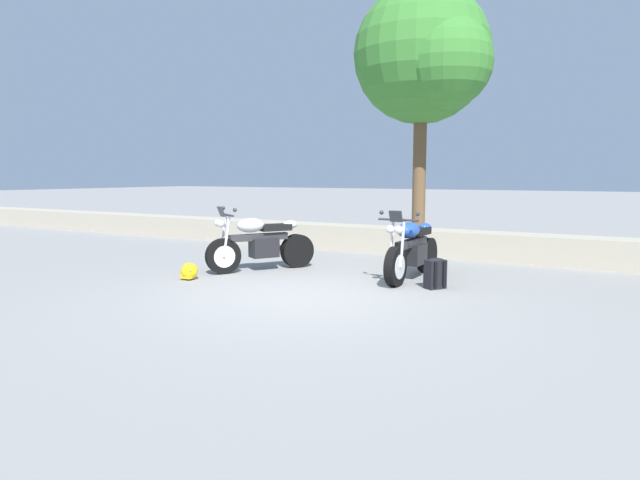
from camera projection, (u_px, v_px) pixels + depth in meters
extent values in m
plane|color=gray|center=(302.00, 295.00, 7.86)|extent=(120.00, 120.00, 0.00)
cube|color=#A89E89|center=(417.00, 241.00, 11.96)|extent=(36.00, 0.80, 0.55)
cylinder|color=black|center=(223.00, 256.00, 9.52)|extent=(0.44, 0.60, 0.62)
cylinder|color=black|center=(297.00, 251.00, 10.21)|extent=(0.48, 0.62, 0.62)
cylinder|color=silver|center=(223.00, 256.00, 9.52)|extent=(0.34, 0.41, 0.38)
cube|color=black|center=(264.00, 248.00, 9.87)|extent=(0.52, 0.58, 0.34)
cube|color=#2D2D30|center=(259.00, 237.00, 9.80)|extent=(0.69, 1.01, 0.12)
ellipsoid|color=#BCBCC1|center=(251.00, 225.00, 9.70)|extent=(0.56, 0.62, 0.26)
cube|color=black|center=(275.00, 227.00, 9.94)|extent=(0.51, 0.61, 0.12)
ellipsoid|color=#BCBCC1|center=(290.00, 224.00, 10.08)|extent=(0.33, 0.35, 0.16)
cylinder|color=#2D2D30|center=(227.00, 215.00, 9.47)|extent=(0.58, 0.37, 0.04)
sphere|color=silver|center=(220.00, 224.00, 9.36)|extent=(0.13, 0.13, 0.13)
sphere|color=silver|center=(218.00, 223.00, 9.48)|extent=(0.13, 0.13, 0.13)
cube|color=#26282D|center=(221.00, 212.00, 9.42)|extent=(0.22, 0.19, 0.18)
cylinder|color=silver|center=(282.00, 248.00, 10.22)|extent=(0.29, 0.38, 0.11)
cylinder|color=silver|center=(227.00, 236.00, 9.41)|extent=(0.12, 0.16, 0.73)
cylinder|color=silver|center=(223.00, 235.00, 9.57)|extent=(0.12, 0.16, 0.73)
sphere|color=#2D2D30|center=(235.00, 210.00, 9.22)|extent=(0.07, 0.07, 0.07)
sphere|color=#2D2D30|center=(223.00, 208.00, 9.74)|extent=(0.07, 0.07, 0.07)
cylinder|color=black|center=(395.00, 267.00, 8.43)|extent=(0.14, 0.62, 0.62)
cylinder|color=black|center=(427.00, 255.00, 9.67)|extent=(0.18, 0.62, 0.62)
cylinder|color=silver|center=(395.00, 267.00, 8.43)|extent=(0.16, 0.39, 0.38)
cube|color=black|center=(413.00, 254.00, 9.08)|extent=(0.32, 0.48, 0.34)
cube|color=#2D2D30|center=(411.00, 243.00, 8.97)|extent=(0.15, 1.10, 0.12)
ellipsoid|color=#2347A8|center=(408.00, 230.00, 8.82)|extent=(0.34, 0.52, 0.26)
cube|color=black|center=(419.00, 231.00, 9.23)|extent=(0.26, 0.56, 0.12)
ellipsoid|color=#2347A8|center=(425.00, 227.00, 9.49)|extent=(0.22, 0.28, 0.16)
cylinder|color=#2D2D30|center=(398.00, 220.00, 8.41)|extent=(0.66, 0.04, 0.04)
sphere|color=silver|center=(399.00, 230.00, 8.28)|extent=(0.13, 0.13, 0.13)
sphere|color=silver|center=(390.00, 229.00, 8.35)|extent=(0.13, 0.13, 0.13)
cube|color=#26282D|center=(396.00, 216.00, 8.32)|extent=(0.20, 0.10, 0.18)
cylinder|color=silver|center=(413.00, 253.00, 9.53)|extent=(0.11, 0.38, 0.11)
cylinder|color=silver|center=(402.00, 244.00, 8.38)|extent=(0.05, 0.16, 0.73)
cylinder|color=silver|center=(391.00, 243.00, 8.47)|extent=(0.05, 0.16, 0.73)
sphere|color=#2D2D30|center=(418.00, 214.00, 8.29)|extent=(0.07, 0.07, 0.07)
sphere|color=#2D2D30|center=(382.00, 212.00, 8.59)|extent=(0.07, 0.07, 0.07)
cube|color=black|center=(435.00, 274.00, 8.27)|extent=(0.31, 0.35, 0.44)
cube|color=black|center=(431.00, 276.00, 8.38)|extent=(0.17, 0.23, 0.24)
ellipsoid|color=black|center=(436.00, 261.00, 8.25)|extent=(0.30, 0.33, 0.08)
cube|color=black|center=(436.00, 275.00, 8.14)|extent=(0.05, 0.06, 0.37)
cube|color=black|center=(444.00, 274.00, 8.22)|extent=(0.05, 0.06, 0.37)
sphere|color=yellow|center=(189.00, 271.00, 9.00)|extent=(0.28, 0.28, 0.28)
ellipsoid|color=black|center=(186.00, 271.00, 8.93)|extent=(0.23, 0.06, 0.12)
cube|color=yellow|center=(186.00, 276.00, 8.94)|extent=(0.20, 0.08, 0.08)
cylinder|color=brown|center=(419.00, 169.00, 11.59)|extent=(0.28, 0.28, 2.59)
sphere|color=#387A2D|center=(422.00, 55.00, 11.31)|extent=(2.83, 2.83, 2.83)
sphere|color=#387A2D|center=(445.00, 62.00, 10.66)|extent=(1.84, 1.84, 1.84)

